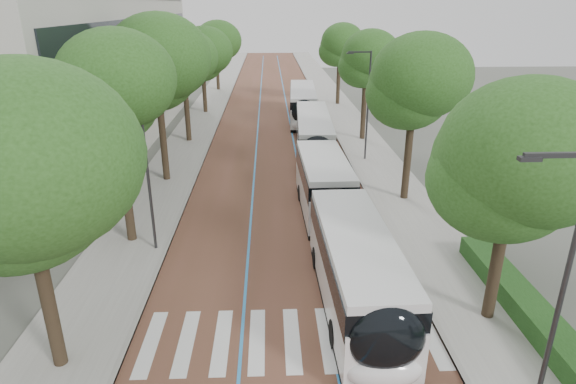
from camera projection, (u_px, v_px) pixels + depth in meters
name	position (u px, v px, depth m)	size (l,w,h in m)	color
ground	(288.00, 359.00, 16.22)	(160.00, 160.00, 0.00)	#51544C
road	(273.00, 112.00, 53.44)	(11.00, 140.00, 0.02)	brown
sidewalk_left	(206.00, 112.00, 53.14)	(4.00, 140.00, 0.12)	gray
sidewalk_right	(341.00, 111.00, 53.70)	(4.00, 140.00, 0.12)	gray
kerb_left	(223.00, 112.00, 53.21)	(0.20, 140.00, 0.14)	gray
kerb_right	(324.00, 111.00, 53.63)	(0.20, 140.00, 0.14)	gray
zebra_crossing	(292.00, 339.00, 17.14)	(10.55, 3.60, 0.01)	silver
lane_line_left	(259.00, 112.00, 53.37)	(0.12, 126.00, 0.01)	#2986D1
lane_line_right	(288.00, 112.00, 53.49)	(0.12, 126.00, 0.01)	#2986D1
office_building	(35.00, 59.00, 39.00)	(18.11, 40.00, 14.00)	#BBB6AD
hedge	(554.00, 339.00, 16.37)	(1.20, 14.00, 0.80)	#183A14
streetlight_near	(559.00, 278.00, 11.92)	(1.82, 0.20, 8.00)	#2E2E30
streetlight_far	(366.00, 97.00, 35.18)	(1.82, 0.20, 8.00)	#2E2E30
lamp_post_left	(147.00, 170.00, 21.93)	(0.14, 0.14, 8.00)	#2E2E30
trees_left	(177.00, 67.00, 37.01)	(6.48, 61.41, 10.22)	black
trees_right	(395.00, 81.00, 31.26)	(5.87, 47.39, 9.27)	black
lead_bus	(340.00, 227.00, 22.01)	(2.95, 18.45, 3.20)	black
bus_queued_0	(314.00, 137.00, 37.04)	(3.09, 12.50, 3.20)	white
bus_queued_1	(303.00, 105.00, 49.04)	(3.12, 12.50, 3.20)	white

